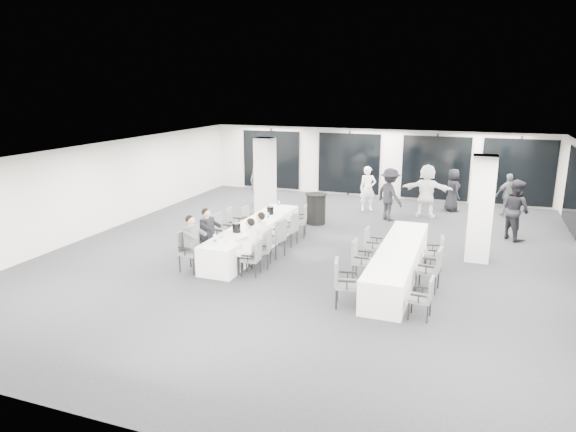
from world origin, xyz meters
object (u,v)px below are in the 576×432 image
(standing_guest_e, at_px, (453,187))
(ice_bucket_near, at_px, (236,228))
(banquet_table_main, at_px, (254,236))
(chair_main_left_near, at_px, (188,248))
(chair_main_left_mid, at_px, (220,230))
(chair_side_right_far, at_px, (437,251))
(chair_side_left_far, at_px, (371,243))
(standing_guest_d, at_px, (509,192))
(standing_guest_h, at_px, (516,206))
(chair_side_left_near, at_px, (343,280))
(ice_bucket_far, at_px, (270,211))
(chair_main_right_near, at_px, (254,256))
(standing_guest_f, at_px, (427,187))
(chair_main_right_fourth, at_px, (291,227))
(chair_side_right_near, at_px, (424,295))
(standing_guest_g, at_px, (258,177))
(chair_main_left_far, at_px, (249,218))
(banquet_table_side, at_px, (398,262))
(chair_side_left_mid, at_px, (360,257))
(standing_guest_c, at_px, (390,191))
(chair_main_left_second, at_px, (205,243))
(chair_side_right_mid, at_px, (432,267))
(cocktail_table, at_px, (316,209))
(chair_main_left_fourth, at_px, (234,223))
(chair_main_right_second, at_px, (264,246))
(chair_main_right_far, at_px, (301,219))
(standing_guest_a, at_px, (368,186))
(chair_main_right_mid, at_px, (276,236))

(standing_guest_e, height_order, ice_bucket_near, standing_guest_e)
(banquet_table_main, bearing_deg, chair_main_left_near, -111.46)
(chair_main_left_mid, height_order, standing_guest_e, standing_guest_e)
(chair_side_right_far, bearing_deg, chair_side_left_far, 79.92)
(standing_guest_d, height_order, standing_guest_h, standing_guest_h)
(chair_side_left_near, height_order, ice_bucket_far, chair_side_left_near)
(chair_main_right_near, relative_size, standing_guest_f, 0.41)
(chair_main_right_fourth, bearing_deg, banquet_table_main, 136.87)
(chair_main_right_fourth, height_order, chair_side_left_far, chair_main_right_fourth)
(chair_side_right_near, bearing_deg, standing_guest_g, 43.91)
(chair_main_left_far, relative_size, ice_bucket_far, 3.71)
(banquet_table_side, relative_size, chair_side_left_mid, 5.18)
(banquet_table_side, relative_size, chair_main_right_near, 5.81)
(standing_guest_c, bearing_deg, chair_side_left_far, 136.27)
(banquet_table_main, xyz_separation_m, chair_main_left_second, (-0.83, -1.35, 0.12))
(chair_main_right_fourth, distance_m, chair_side_left_mid, 3.18)
(chair_side_right_mid, height_order, ice_bucket_near, chair_side_right_mid)
(cocktail_table, xyz_separation_m, chair_main_left_fourth, (-1.65, -2.83, 0.07))
(chair_main_left_near, xyz_separation_m, standing_guest_c, (3.88, 6.72, 0.44))
(chair_main_right_second, xyz_separation_m, chair_main_right_far, (0.00, 2.87, 0.01))
(chair_side_left_near, xyz_separation_m, chair_side_left_mid, (0.00, 1.62, -0.02))
(chair_main_right_second, relative_size, standing_guest_f, 0.46)
(chair_side_right_far, relative_size, standing_guest_d, 0.50)
(chair_main_left_mid, distance_m, chair_side_left_near, 4.82)
(chair_main_left_near, bearing_deg, ice_bucket_far, 172.60)
(standing_guest_c, height_order, standing_guest_h, standing_guest_h)
(chair_main_right_far, distance_m, chair_side_left_far, 2.91)
(chair_main_right_near, bearing_deg, standing_guest_e, -30.43)
(ice_bucket_near, bearing_deg, chair_main_right_near, -46.04)
(chair_main_right_fourth, bearing_deg, ice_bucket_far, 67.48)
(standing_guest_c, distance_m, ice_bucket_far, 4.57)
(chair_main_right_second, bearing_deg, standing_guest_c, -33.23)
(chair_main_right_near, bearing_deg, chair_main_left_far, 21.68)
(standing_guest_a, xyz_separation_m, standing_guest_g, (-4.24, -0.39, 0.13))
(chair_main_right_mid, bearing_deg, standing_guest_a, 0.41)
(chair_main_right_fourth, bearing_deg, standing_guest_a, -7.89)
(standing_guest_f, bearing_deg, chair_side_left_near, 84.50)
(ice_bucket_far, bearing_deg, chair_main_right_near, -75.29)
(chair_main_left_far, distance_m, standing_guest_d, 9.27)
(chair_main_right_second, relative_size, ice_bucket_near, 3.88)
(chair_main_right_near, bearing_deg, chair_main_left_near, 93.94)
(banquet_table_side, bearing_deg, standing_guest_c, 101.60)
(chair_main_left_mid, distance_m, chair_main_right_fourth, 2.03)
(chair_main_left_mid, height_order, chair_side_right_near, chair_main_left_mid)
(standing_guest_a, relative_size, ice_bucket_far, 8.03)
(banquet_table_main, height_order, standing_guest_h, standing_guest_h)
(chair_main_right_second, bearing_deg, ice_bucket_near, 59.72)
(standing_guest_a, bearing_deg, standing_guest_f, -29.34)
(cocktail_table, height_order, chair_main_right_far, cocktail_table)
(chair_main_left_mid, relative_size, chair_side_right_near, 1.19)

